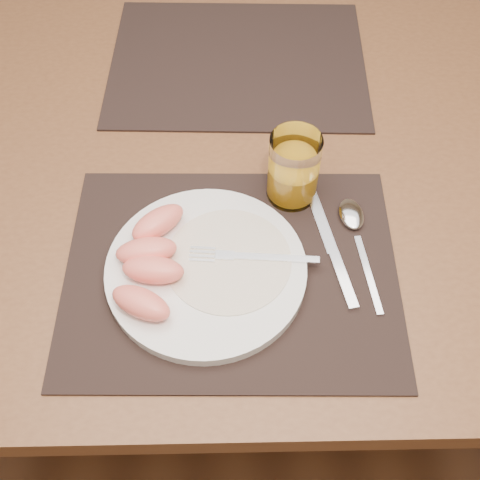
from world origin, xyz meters
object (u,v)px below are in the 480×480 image
(knife, at_px, (333,253))
(juice_glass, at_px, (293,171))
(table, at_px, (231,188))
(placemat_near, at_px, (231,271))
(spoon, at_px, (354,222))
(fork, at_px, (243,256))
(placemat_far, at_px, (238,62))
(plate, at_px, (206,270))

(knife, relative_size, juice_glass, 1.98)
(table, relative_size, placemat_near, 3.11)
(placemat_near, bearing_deg, juice_glass, 56.21)
(table, height_order, juice_glass, juice_glass)
(knife, bearing_deg, spoon, 55.00)
(table, height_order, knife, knife)
(table, height_order, fork, fork)
(placemat_far, height_order, knife, knife)
(plate, height_order, juice_glass, juice_glass)
(plate, xyz_separation_m, juice_glass, (0.12, 0.14, 0.04))
(placemat_far, distance_m, spoon, 0.40)
(table, distance_m, fork, 0.23)
(placemat_near, relative_size, placemat_far, 1.00)
(knife, bearing_deg, placemat_far, 106.76)
(placemat_far, bearing_deg, knife, -73.24)
(spoon, bearing_deg, knife, -125.00)
(table, relative_size, fork, 7.99)
(table, height_order, spoon, spoon)
(spoon, bearing_deg, fork, -158.40)
(knife, height_order, spoon, spoon)
(plate, height_order, spoon, plate)
(knife, bearing_deg, table, 125.63)
(knife, xyz_separation_m, juice_glass, (-0.05, 0.11, 0.05))
(placemat_near, relative_size, plate, 1.67)
(placemat_near, height_order, fork, fork)
(spoon, bearing_deg, placemat_near, -157.05)
(table, bearing_deg, fork, -86.14)
(plate, bearing_deg, placemat_near, 5.50)
(plate, distance_m, fork, 0.05)
(table, xyz_separation_m, placemat_near, (-0.00, -0.22, 0.09))
(table, bearing_deg, plate, -98.93)
(placemat_near, relative_size, knife, 2.06)
(table, distance_m, juice_glass, 0.18)
(placemat_far, height_order, spoon, spoon)
(placemat_near, distance_m, placemat_far, 0.44)
(table, bearing_deg, juice_glass, -43.86)
(placemat_far, xyz_separation_m, knife, (0.12, -0.41, 0.00))
(placemat_near, bearing_deg, table, 89.64)
(knife, bearing_deg, placemat_near, -169.87)
(placemat_far, bearing_deg, table, -93.83)
(juice_glass, bearing_deg, placemat_near, -123.79)
(fork, height_order, knife, fork)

